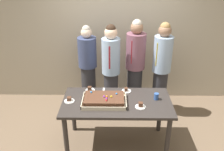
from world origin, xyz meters
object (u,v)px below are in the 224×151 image
person_green_shirt_behind (135,66)px  plated_slice_far_right (126,90)px  party_table (117,107)px  person_striped_tie_right (111,71)px  plated_slice_far_left (69,100)px  drink_cup_nearest (156,96)px  plated_slice_near_right (141,106)px  plated_slice_near_left (90,89)px  person_far_right_suit (161,68)px  person_serving_front (88,67)px  sheet_cake (104,100)px  cake_server_utensil (104,91)px

person_green_shirt_behind → plated_slice_far_right: bearing=11.7°
party_table → person_striped_tie_right: bearing=97.2°
plated_slice_far_left → drink_cup_nearest: size_ratio=1.50×
plated_slice_far_right → party_table: bearing=-116.8°
party_table → plated_slice_near_right: bearing=-24.7°
plated_slice_far_left → drink_cup_nearest: drink_cup_nearest is taller
plated_slice_far_left → plated_slice_near_left: bearing=49.4°
drink_cup_nearest → person_far_right_suit: (0.21, 0.84, 0.09)m
plated_slice_far_right → drink_cup_nearest: (0.44, -0.24, 0.03)m
party_table → plated_slice_far_right: 0.36m
person_striped_tie_right → person_far_right_suit: size_ratio=0.99×
plated_slice_near_right → person_striped_tie_right: person_striped_tie_right is taller
party_table → person_far_right_suit: bearing=48.5°
party_table → person_serving_front: (-0.54, 1.12, 0.16)m
sheet_cake → person_serving_front: person_serving_front is taller
person_far_right_suit → plated_slice_far_left: bearing=-12.6°
drink_cup_nearest → person_striped_tie_right: bearing=133.5°
plated_slice_far_left → drink_cup_nearest: 1.29m
plated_slice_near_left → cake_server_utensil: size_ratio=0.75×
person_striped_tie_right → plated_slice_far_left: bearing=-31.4°
sheet_cake → person_green_shirt_behind: size_ratio=0.36×
drink_cup_nearest → person_serving_front: 1.55m
plated_slice_near_left → cake_server_utensil: 0.22m
person_serving_front → person_far_right_suit: 1.36m
person_serving_front → drink_cup_nearest: bearing=29.8°
plated_slice_far_right → person_striped_tie_right: (-0.25, 0.49, 0.12)m
plated_slice_near_left → person_striped_tie_right: bearing=55.1°
plated_slice_far_left → person_far_right_suit: 1.76m
plated_slice_far_left → cake_server_utensil: 0.58m
person_serving_front → person_striped_tie_right: 0.56m
person_serving_front → person_far_right_suit: person_far_right_suit is taller
plated_slice_near_right → person_green_shirt_behind: person_green_shirt_behind is taller
plated_slice_near_right → person_green_shirt_behind: bearing=89.8°
person_far_right_suit → person_serving_front: bearing=-52.9°
plated_slice_far_left → person_green_shirt_behind: size_ratio=0.08×
drink_cup_nearest → person_serving_front: person_serving_front is taller
plated_slice_far_left → plated_slice_far_right: (0.85, 0.31, -0.00)m
plated_slice_near_right → person_striped_tie_right: size_ratio=0.09×
sheet_cake → person_striped_tie_right: person_striped_tie_right is taller
plated_slice_near_left → drink_cup_nearest: (1.02, -0.25, 0.03)m
party_table → plated_slice_near_left: 0.55m
plated_slice_near_left → cake_server_utensil: plated_slice_near_left is taller
plated_slice_far_right → plated_slice_near_right: bearing=-67.9°
plated_slice_far_right → person_serving_front: (-0.69, 0.82, 0.04)m
person_green_shirt_behind → person_far_right_suit: bearing=107.4°
party_table → drink_cup_nearest: drink_cup_nearest is taller
party_table → plated_slice_far_left: plated_slice_far_left is taller
plated_slice_far_left → person_far_right_suit: size_ratio=0.09×
party_table → plated_slice_far_right: size_ratio=10.77×
plated_slice_far_right → person_far_right_suit: (0.65, 0.61, 0.12)m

